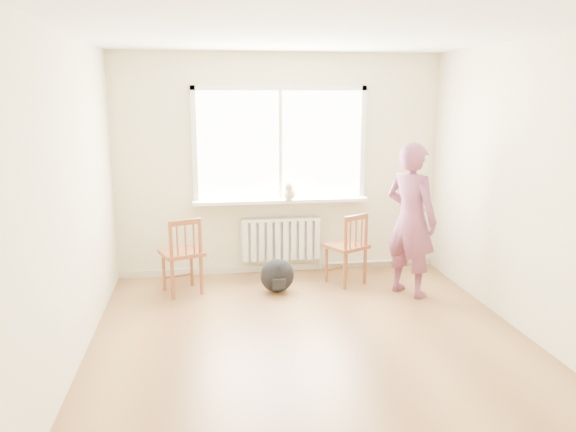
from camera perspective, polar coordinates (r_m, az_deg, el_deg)
name	(u,v)px	position (r m, az deg, el deg)	size (l,w,h in m)	color
floor	(314,347)	(5.15, 2.69, -13.11)	(4.50, 4.50, 0.00)	olive
ceiling	(318,30)	(4.68, 3.04, 18.33)	(4.50, 4.50, 0.00)	white
back_wall	(280,165)	(6.92, -0.83, 5.17)	(4.00, 0.01, 2.70)	beige
window	(280,140)	(6.87, -0.81, 7.73)	(2.12, 0.05, 1.42)	white
windowsill	(281,201)	(6.88, -0.69, 1.58)	(2.15, 0.22, 0.04)	white
radiator	(281,239)	(7.01, -0.70, -2.34)	(1.00, 0.12, 0.55)	white
heating_pipe	(376,261)	(7.40, 8.93, -4.58)	(0.04, 0.04, 1.40)	silver
baseboard	(280,268)	(7.19, -0.78, -5.27)	(4.00, 0.03, 0.08)	beige
chair_left	(183,256)	(6.37, -10.62, -3.99)	(0.55, 0.54, 0.88)	#97512C
chair_right	(349,249)	(6.63, 6.19, -3.31)	(0.57, 0.56, 0.86)	#97512C
person	(411,220)	(6.31, 12.38, -0.38)	(0.62, 0.41, 1.71)	#CE4457
cat	(289,192)	(6.79, 0.10, 2.46)	(0.20, 0.36, 0.25)	beige
backpack	(277,276)	(6.40, -1.11, -6.07)	(0.39, 0.29, 0.39)	black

